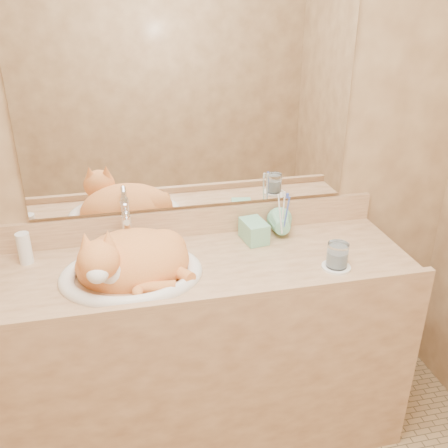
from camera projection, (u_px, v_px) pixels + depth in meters
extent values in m
cube|color=olive|center=(191.00, 143.00, 1.98)|extent=(2.40, 0.02, 2.50)
cube|color=white|center=(191.00, 108.00, 1.91)|extent=(1.30, 0.02, 0.80)
imported|color=#7AC39B|center=(261.00, 226.00, 1.99)|extent=(0.10, 0.10, 0.20)
imported|color=#7AC39B|center=(283.00, 229.00, 2.07)|extent=(0.13, 0.13, 0.10)
cylinder|color=white|center=(336.00, 267.00, 1.88)|extent=(0.11, 0.11, 0.01)
cylinder|color=silver|center=(337.00, 255.00, 1.86)|extent=(0.08, 0.08, 0.09)
cylinder|color=white|center=(24.00, 248.00, 1.89)|extent=(0.05, 0.05, 0.12)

